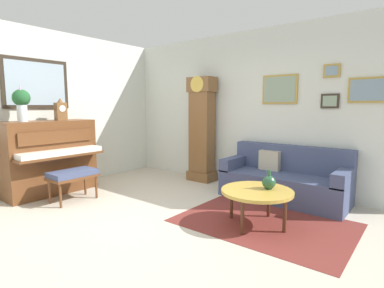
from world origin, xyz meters
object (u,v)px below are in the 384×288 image
(green_jug, at_px, (269,182))
(flower_vase, at_px, (21,101))
(piano_bench, at_px, (73,175))
(couch, at_px, (284,180))
(coffee_table, at_px, (257,192))
(mantel_clock, at_px, (61,110))
(grandfather_clock, at_px, (202,132))
(piano, at_px, (49,157))

(green_jug, bearing_deg, flower_vase, -158.07)
(piano_bench, distance_m, green_jug, 2.96)
(couch, xyz_separation_m, green_jug, (0.23, -1.11, 0.23))
(coffee_table, xyz_separation_m, flower_vase, (-3.39, -1.28, 1.12))
(flower_vase, bearing_deg, mantel_clock, 89.95)
(couch, distance_m, flower_vase, 4.29)
(coffee_table, xyz_separation_m, mantel_clock, (-3.39, -0.65, 0.98))
(couch, height_order, green_jug, couch)
(flower_vase, bearing_deg, piano_bench, 28.22)
(mantel_clock, bearing_deg, coffee_table, 10.91)
(grandfather_clock, height_order, mantel_clock, grandfather_clock)
(piano, bearing_deg, piano_bench, 0.02)
(couch, bearing_deg, mantel_clock, -149.94)
(piano_bench, relative_size, grandfather_clock, 0.34)
(piano, relative_size, mantel_clock, 3.79)
(mantel_clock, xyz_separation_m, green_jug, (3.49, 0.78, -0.86))
(couch, bearing_deg, piano_bench, -140.13)
(piano_bench, relative_size, green_jug, 2.92)
(green_jug, bearing_deg, piano, -163.69)
(coffee_table, bearing_deg, piano_bench, -161.54)
(coffee_table, height_order, flower_vase, flower_vase)
(piano, xyz_separation_m, couch, (3.26, 2.13, -0.31))
(piano_bench, xyz_separation_m, coffee_table, (2.68, 0.89, 0.01))
(grandfather_clock, relative_size, flower_vase, 3.50)
(flower_vase, bearing_deg, coffee_table, 20.63)
(couch, xyz_separation_m, flower_vase, (-3.26, -2.51, 1.23))
(piano_bench, height_order, green_jug, green_jug)
(coffee_table, bearing_deg, green_jug, 53.14)
(coffee_table, height_order, green_jug, green_jug)
(piano_bench, height_order, couch, couch)
(piano_bench, xyz_separation_m, mantel_clock, (-0.71, 0.24, 1.00))
(piano, relative_size, flower_vase, 2.48)
(piano_bench, distance_m, mantel_clock, 1.25)
(green_jug, bearing_deg, mantel_clock, -167.38)
(coffee_table, distance_m, flower_vase, 3.79)
(piano_bench, bearing_deg, mantel_clock, 161.39)
(piano, xyz_separation_m, piano_bench, (0.72, 0.00, -0.22))
(couch, bearing_deg, grandfather_clock, 174.86)
(piano_bench, relative_size, mantel_clock, 1.84)
(piano_bench, relative_size, couch, 0.37)
(grandfather_clock, xyz_separation_m, flower_vase, (-1.51, -2.67, 0.58))
(couch, distance_m, mantel_clock, 3.92)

